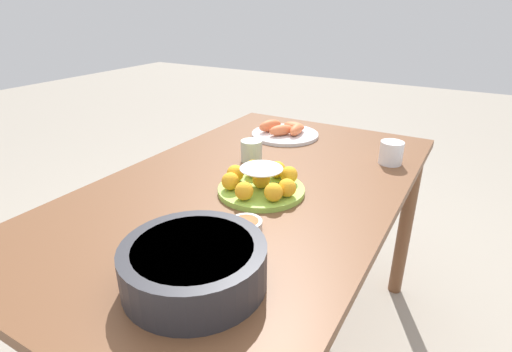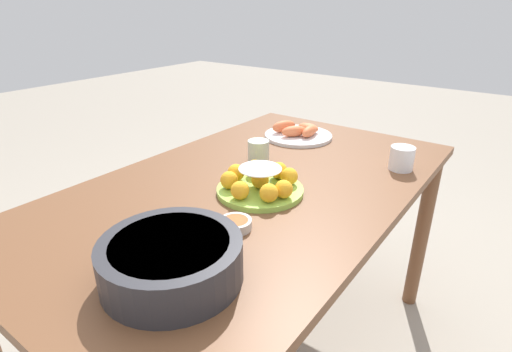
{
  "view_description": "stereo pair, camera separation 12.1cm",
  "coord_description": "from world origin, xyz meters",
  "views": [
    {
      "loc": [
        0.98,
        0.59,
        1.29
      ],
      "look_at": [
        0.02,
        0.03,
        0.8
      ],
      "focal_mm": 28.0,
      "sensor_mm": 36.0,
      "label": 1
    },
    {
      "loc": [
        0.91,
        0.69,
        1.29
      ],
      "look_at": [
        0.02,
        0.03,
        0.8
      ],
      "focal_mm": 28.0,
      "sensor_mm": 36.0,
      "label": 2
    }
  ],
  "objects": [
    {
      "name": "seafood_platter",
      "position": [
        -0.48,
        -0.12,
        0.78
      ],
      "size": [
        0.28,
        0.28,
        0.06
      ],
      "color": "silver",
      "rests_on": "dining_table"
    },
    {
      "name": "cake_plate",
      "position": [
        0.04,
        0.06,
        0.79
      ],
      "size": [
        0.26,
        0.26,
        0.09
      ],
      "color": "#99CC4C",
      "rests_on": "dining_table"
    },
    {
      "name": "sauce_bowl",
      "position": [
        0.24,
        0.13,
        0.77
      ],
      "size": [
        0.08,
        0.08,
        0.02
      ],
      "color": "beige",
      "rests_on": "dining_table"
    },
    {
      "name": "cup_near",
      "position": [
        -0.17,
        -0.1,
        0.8
      ],
      "size": [
        0.08,
        0.08,
        0.08
      ],
      "color": "beige",
      "rests_on": "dining_table"
    },
    {
      "name": "dining_table",
      "position": [
        0.0,
        0.0,
        0.66
      ],
      "size": [
        1.49,
        0.88,
        0.76
      ],
      "color": "brown",
      "rests_on": "ground_plane"
    },
    {
      "name": "serving_bowl",
      "position": [
        0.47,
        0.15,
        0.81
      ],
      "size": [
        0.29,
        0.29,
        0.09
      ],
      "color": "#2D2D33",
      "rests_on": "dining_table"
    },
    {
      "name": "cup_far",
      "position": [
        -0.39,
        0.34,
        0.8
      ],
      "size": [
        0.08,
        0.08,
        0.08
      ],
      "color": "white",
      "rests_on": "dining_table"
    }
  ]
}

